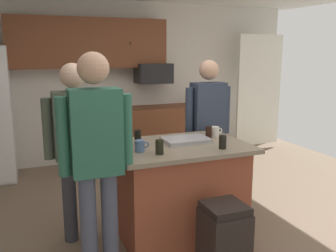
{
  "coord_description": "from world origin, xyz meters",
  "views": [
    {
      "loc": [
        -1.38,
        -3.14,
        1.79
      ],
      "look_at": [
        -0.04,
        0.23,
        1.05
      ],
      "focal_mm": 38.83,
      "sensor_mm": 36.0,
      "label": 1
    }
  ],
  "objects_px": {
    "mug_ceramic_white": "(215,131)",
    "glass_dark_ale": "(159,147)",
    "kitchen_island": "(179,190)",
    "person_host_foreground": "(96,152)",
    "serving_tray": "(186,140)",
    "glass_pilsner": "(209,132)",
    "person_elder_center": "(208,122)",
    "person_guest_by_door": "(76,141)",
    "mug_blue_stoneware": "(140,146)",
    "microwave_over_range": "(153,73)",
    "tumbler_amber": "(223,142)",
    "glass_short_whisky": "(138,137)",
    "trash_bin": "(224,240)"
  },
  "relations": [
    {
      "from": "microwave_over_range",
      "to": "person_guest_by_door",
      "type": "relative_size",
      "value": 0.33
    },
    {
      "from": "person_elder_center",
      "to": "serving_tray",
      "type": "xyz_separation_m",
      "value": [
        -0.54,
        -0.56,
        -0.04
      ]
    },
    {
      "from": "person_guest_by_door",
      "to": "mug_blue_stoneware",
      "type": "bearing_deg",
      "value": -20.38
    },
    {
      "from": "glass_dark_ale",
      "to": "glass_short_whisky",
      "type": "bearing_deg",
      "value": 99.71
    },
    {
      "from": "glass_short_whisky",
      "to": "mug_ceramic_white",
      "type": "height_order",
      "value": "glass_short_whisky"
    },
    {
      "from": "mug_blue_stoneware",
      "to": "glass_dark_ale",
      "type": "bearing_deg",
      "value": -47.67
    },
    {
      "from": "glass_pilsner",
      "to": "trash_bin",
      "type": "distance_m",
      "value": 1.15
    },
    {
      "from": "kitchen_island",
      "to": "person_host_foreground",
      "type": "xyz_separation_m",
      "value": [
        -0.86,
        -0.4,
        0.58
      ]
    },
    {
      "from": "person_elder_center",
      "to": "glass_short_whisky",
      "type": "distance_m",
      "value": 1.1
    },
    {
      "from": "mug_ceramic_white",
      "to": "serving_tray",
      "type": "xyz_separation_m",
      "value": [
        -0.39,
        -0.12,
        -0.03
      ]
    },
    {
      "from": "person_host_foreground",
      "to": "serving_tray",
      "type": "bearing_deg",
      "value": 0.89
    },
    {
      "from": "microwave_over_range",
      "to": "tumbler_amber",
      "type": "relative_size",
      "value": 4.62
    },
    {
      "from": "person_host_foreground",
      "to": "glass_dark_ale",
      "type": "relative_size",
      "value": 14.35
    },
    {
      "from": "kitchen_island",
      "to": "serving_tray",
      "type": "xyz_separation_m",
      "value": [
        0.09,
        0.06,
        0.48
      ]
    },
    {
      "from": "mug_blue_stoneware",
      "to": "serving_tray",
      "type": "xyz_separation_m",
      "value": [
        0.52,
        0.16,
        -0.03
      ]
    },
    {
      "from": "glass_dark_ale",
      "to": "glass_pilsner",
      "type": "distance_m",
      "value": 0.77
    },
    {
      "from": "microwave_over_range",
      "to": "serving_tray",
      "type": "bearing_deg",
      "value": -102.38
    },
    {
      "from": "person_guest_by_door",
      "to": "glass_dark_ale",
      "type": "distance_m",
      "value": 0.82
    },
    {
      "from": "mug_blue_stoneware",
      "to": "glass_pilsner",
      "type": "distance_m",
      "value": 0.84
    },
    {
      "from": "glass_pilsner",
      "to": "mug_blue_stoneware",
      "type": "bearing_deg",
      "value": -163.83
    },
    {
      "from": "microwave_over_range",
      "to": "mug_ceramic_white",
      "type": "xyz_separation_m",
      "value": [
        -0.16,
        -2.39,
        -0.47
      ]
    },
    {
      "from": "glass_short_whisky",
      "to": "glass_pilsner",
      "type": "distance_m",
      "value": 0.75
    },
    {
      "from": "mug_ceramic_white",
      "to": "glass_dark_ale",
      "type": "bearing_deg",
      "value": -151.2
    },
    {
      "from": "glass_dark_ale",
      "to": "mug_blue_stoneware",
      "type": "xyz_separation_m",
      "value": [
        -0.13,
        0.14,
        -0.01
      ]
    },
    {
      "from": "mug_ceramic_white",
      "to": "tumbler_amber",
      "type": "relative_size",
      "value": 1.09
    },
    {
      "from": "person_guest_by_door",
      "to": "glass_dark_ale",
      "type": "relative_size",
      "value": 13.58
    },
    {
      "from": "mug_ceramic_white",
      "to": "serving_tray",
      "type": "height_order",
      "value": "mug_ceramic_white"
    },
    {
      "from": "glass_dark_ale",
      "to": "glass_pilsner",
      "type": "height_order",
      "value": "glass_dark_ale"
    },
    {
      "from": "microwave_over_range",
      "to": "glass_dark_ale",
      "type": "distance_m",
      "value": 3.0
    },
    {
      "from": "mug_blue_stoneware",
      "to": "glass_pilsner",
      "type": "bearing_deg",
      "value": 16.17
    },
    {
      "from": "person_host_foreground",
      "to": "glass_pilsner",
      "type": "xyz_separation_m",
      "value": [
        1.24,
        0.53,
        -0.06
      ]
    },
    {
      "from": "person_host_foreground",
      "to": "trash_bin",
      "type": "relative_size",
      "value": 2.94
    },
    {
      "from": "glass_dark_ale",
      "to": "trash_bin",
      "type": "distance_m",
      "value": 0.92
    },
    {
      "from": "person_guest_by_door",
      "to": "tumbler_amber",
      "type": "bearing_deg",
      "value": -7.81
    },
    {
      "from": "glass_short_whisky",
      "to": "person_elder_center",
      "type": "bearing_deg",
      "value": 25.09
    },
    {
      "from": "microwave_over_range",
      "to": "mug_ceramic_white",
      "type": "bearing_deg",
      "value": -93.87
    },
    {
      "from": "microwave_over_range",
      "to": "glass_short_whisky",
      "type": "bearing_deg",
      "value": -112.69
    },
    {
      "from": "person_elder_center",
      "to": "trash_bin",
      "type": "xyz_separation_m",
      "value": [
        -0.56,
        -1.37,
        -0.68
      ]
    },
    {
      "from": "person_guest_by_door",
      "to": "tumbler_amber",
      "type": "xyz_separation_m",
      "value": [
        1.23,
        -0.56,
        0.01
      ]
    },
    {
      "from": "person_elder_center",
      "to": "person_host_foreground",
      "type": "relative_size",
      "value": 0.95
    },
    {
      "from": "mug_ceramic_white",
      "to": "tumbler_amber",
      "type": "xyz_separation_m",
      "value": [
        -0.18,
        -0.46,
        0.01
      ]
    },
    {
      "from": "microwave_over_range",
      "to": "glass_pilsner",
      "type": "distance_m",
      "value": 2.5
    },
    {
      "from": "kitchen_island",
      "to": "person_elder_center",
      "type": "height_order",
      "value": "person_elder_center"
    },
    {
      "from": "person_elder_center",
      "to": "mug_ceramic_white",
      "type": "distance_m",
      "value": 0.47
    },
    {
      "from": "glass_pilsner",
      "to": "mug_ceramic_white",
      "type": "bearing_deg",
      "value": 26.24
    },
    {
      "from": "microwave_over_range",
      "to": "glass_short_whisky",
      "type": "distance_m",
      "value": 2.65
    },
    {
      "from": "glass_dark_ale",
      "to": "person_host_foreground",
      "type": "bearing_deg",
      "value": -164.82
    },
    {
      "from": "person_guest_by_door",
      "to": "trash_bin",
      "type": "xyz_separation_m",
      "value": [
        1.0,
        -1.02,
        -0.68
      ]
    },
    {
      "from": "tumbler_amber",
      "to": "person_elder_center",
      "type": "bearing_deg",
      "value": 70.2
    },
    {
      "from": "person_guest_by_door",
      "to": "mug_blue_stoneware",
      "type": "distance_m",
      "value": 0.63
    }
  ]
}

